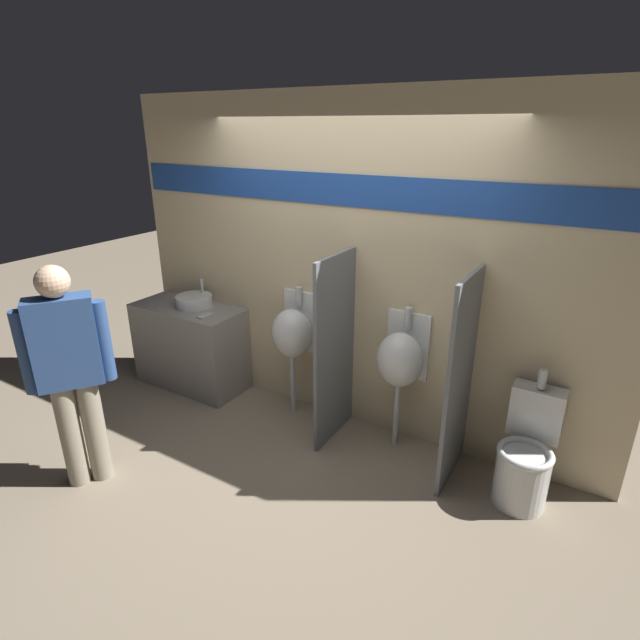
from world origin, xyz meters
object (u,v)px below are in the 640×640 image
(urinal_far, at_px, (400,359))
(toilet, at_px, (526,457))
(urinal_near_counter, at_px, (293,333))
(cell_phone, at_px, (205,316))
(person_in_vest, at_px, (70,370))
(sink_basin, at_px, (194,301))

(urinal_far, bearing_deg, toilet, -7.30)
(urinal_near_counter, bearing_deg, urinal_far, 0.00)
(cell_phone, relative_size, toilet, 0.15)
(cell_phone, height_order, urinal_far, urinal_far)
(urinal_far, xyz_separation_m, person_in_vest, (-1.74, -1.57, 0.14))
(urinal_far, bearing_deg, person_in_vest, -138.03)
(cell_phone, xyz_separation_m, toilet, (2.81, 0.08, -0.51))
(sink_basin, distance_m, person_in_vest, 1.56)
(cell_phone, bearing_deg, urinal_near_counter, 14.20)
(cell_phone, height_order, person_in_vest, person_in_vest)
(toilet, bearing_deg, urinal_near_counter, 176.33)
(urinal_near_counter, distance_m, toilet, 2.05)
(urinal_near_counter, distance_m, person_in_vest, 1.74)
(sink_basin, distance_m, urinal_near_counter, 1.10)
(urinal_near_counter, xyz_separation_m, person_in_vest, (-0.75, -1.57, 0.14))
(cell_phone, bearing_deg, sink_basin, 150.79)
(urinal_far, relative_size, person_in_vest, 0.71)
(sink_basin, relative_size, urinal_near_counter, 0.30)
(urinal_near_counter, distance_m, urinal_far, 1.00)
(urinal_near_counter, xyz_separation_m, toilet, (2.00, -0.13, -0.44))
(toilet, bearing_deg, cell_phone, -178.39)
(sink_basin, height_order, cell_phone, sink_basin)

